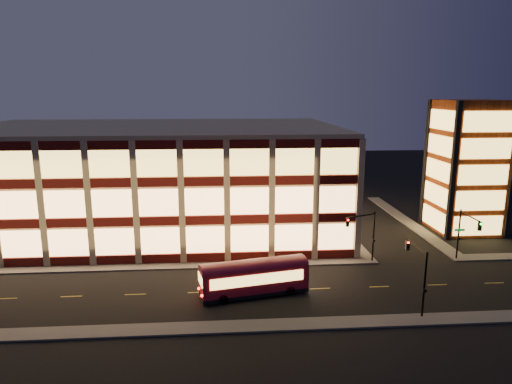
{
  "coord_description": "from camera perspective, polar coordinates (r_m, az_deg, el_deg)",
  "views": [
    {
      "loc": [
        6.56,
        -47.4,
        19.04
      ],
      "look_at": [
        10.68,
        8.0,
        6.82
      ],
      "focal_mm": 32.0,
      "sensor_mm": 36.0,
      "label": 1
    }
  ],
  "objects": [
    {
      "name": "sidewalk_office_east",
      "position": [
        69.12,
        9.7,
        -3.7
      ],
      "size": [
        2.0,
        30.0,
        0.15
      ],
      "primitive_type": "cube",
      "color": "#514F4C",
      "rests_on": "ground"
    },
    {
      "name": "sidewalk_tower_west",
      "position": [
        72.53,
        18.18,
        -3.38
      ],
      "size": [
        2.0,
        30.0,
        0.15
      ],
      "primitive_type": "cube",
      "color": "#514F4C",
      "rests_on": "ground"
    },
    {
      "name": "traffic_signal_right",
      "position": [
        56.01,
        24.76,
        -4.23
      ],
      "size": [
        1.2,
        4.37,
        6.0
      ],
      "color": "black",
      "rests_on": "ground"
    },
    {
      "name": "stair_tower",
      "position": [
        68.84,
        24.86,
        2.86
      ],
      "size": [
        8.6,
        8.6,
        18.0
      ],
      "color": "#8C3814",
      "rests_on": "ground"
    },
    {
      "name": "traffic_signal_near",
      "position": [
        42.8,
        19.61,
        -8.73
      ],
      "size": [
        0.32,
        4.45,
        6.0
      ],
      "color": "black",
      "rests_on": "ground"
    },
    {
      "name": "sidewalk_office_south",
      "position": [
        52.85,
        -14.56,
        -9.04
      ],
      "size": [
        54.0,
        2.0,
        0.15
      ],
      "primitive_type": "cube",
      "color": "#514F4C",
      "rests_on": "ground"
    },
    {
      "name": "sidewalk_tower_south",
      "position": [
        61.81,
        29.02,
        -7.08
      ],
      "size": [
        14.0,
        2.0,
        0.15
      ],
      "primitive_type": "cube",
      "color": "#514F4C",
      "rests_on": "ground"
    },
    {
      "name": "traffic_signal_far",
      "position": [
        52.32,
        13.39,
        -4.52
      ],
      "size": [
        3.79,
        1.87,
        6.0
      ],
      "color": "black",
      "rests_on": "ground"
    },
    {
      "name": "ground",
      "position": [
        51.5,
        -11.42,
        -9.55
      ],
      "size": [
        200.0,
        200.0,
        0.0
      ],
      "primitive_type": "plane",
      "color": "black",
      "rests_on": "ground"
    },
    {
      "name": "sidewalk_near",
      "position": [
        39.83,
        -13.77,
        -16.41
      ],
      "size": [
        100.0,
        2.0,
        0.15
      ],
      "primitive_type": "cube",
      "color": "#514F4C",
      "rests_on": "ground"
    },
    {
      "name": "trolley_bus",
      "position": [
        44.13,
        -0.26,
        -10.41
      ],
      "size": [
        10.55,
        4.68,
        3.47
      ],
      "rotation": [
        0.0,
        0.0,
        0.21
      ],
      "color": "maroon",
      "rests_on": "ground"
    },
    {
      "name": "office_building",
      "position": [
        66.07,
        -12.43,
        1.84
      ],
      "size": [
        50.45,
        30.45,
        14.5
      ],
      "color": "tan",
      "rests_on": "ground"
    }
  ]
}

